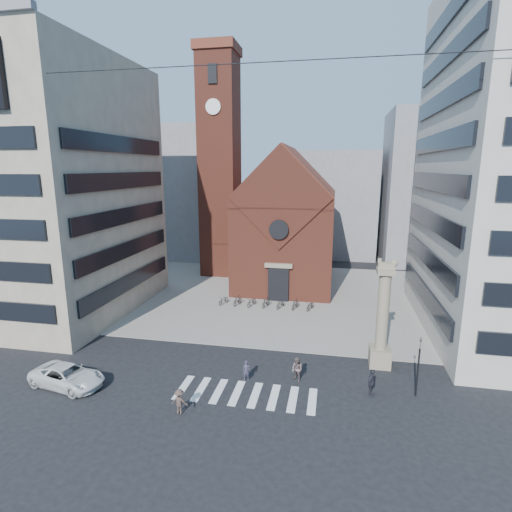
# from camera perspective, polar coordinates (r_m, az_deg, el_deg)

# --- Properties ---
(ground) EXTENTS (120.00, 120.00, 0.00)m
(ground) POSITION_cam_1_polar(r_m,az_deg,el_deg) (31.78, -1.24, -16.22)
(ground) COLOR black
(ground) RESTS_ON ground
(piazza) EXTENTS (46.00, 30.00, 0.05)m
(piazza) POSITION_cam_1_polar(r_m,az_deg,el_deg) (49.03, 3.53, -5.62)
(piazza) COLOR gray
(piazza) RESTS_ON ground
(zebra_crossing) EXTENTS (10.20, 3.20, 0.01)m
(zebra_crossing) POSITION_cam_1_polar(r_m,az_deg,el_deg) (29.15, -1.46, -19.10)
(zebra_crossing) COLOR white
(zebra_crossing) RESTS_ON ground
(church) EXTENTS (12.00, 16.65, 18.00)m
(church) POSITION_cam_1_polar(r_m,az_deg,el_deg) (53.09, 4.52, 4.59)
(church) COLOR brown
(church) RESTS_ON ground
(campanile) EXTENTS (5.50, 5.50, 31.20)m
(campanile) POSITION_cam_1_polar(r_m,az_deg,el_deg) (57.48, -5.19, 12.93)
(campanile) COLOR brown
(campanile) RESTS_ON ground
(building_left) EXTENTS (18.00, 20.00, 26.00)m
(building_left) POSITION_cam_1_polar(r_m,az_deg,el_deg) (47.86, -28.06, 8.35)
(building_left) COLOR tan
(building_left) RESTS_ON ground
(bg_block_left) EXTENTS (16.00, 14.00, 22.00)m
(bg_block_left) POSITION_cam_1_polar(r_m,az_deg,el_deg) (72.19, -10.15, 8.94)
(bg_block_left) COLOR gray
(bg_block_left) RESTS_ON ground
(bg_block_mid) EXTENTS (14.00, 12.00, 18.00)m
(bg_block_mid) POSITION_cam_1_polar(r_m,az_deg,el_deg) (72.48, 11.16, 7.33)
(bg_block_mid) COLOR gray
(bg_block_mid) RESTS_ON ground
(bg_block_right) EXTENTS (16.00, 14.00, 24.00)m
(bg_block_right) POSITION_cam_1_polar(r_m,az_deg,el_deg) (71.10, 24.41, 8.79)
(bg_block_right) COLOR gray
(bg_block_right) RESTS_ON ground
(lion_column) EXTENTS (1.63, 1.60, 8.68)m
(lion_column) POSITION_cam_1_polar(r_m,az_deg,el_deg) (32.68, 17.58, -9.30)
(lion_column) COLOR gray
(lion_column) RESTS_ON ground
(traffic_light) EXTENTS (0.13, 0.16, 4.30)m
(traffic_light) POSITION_cam_1_polar(r_m,az_deg,el_deg) (29.86, 22.17, -14.28)
(traffic_light) COLOR black
(traffic_light) RESTS_ON ground
(white_car) EXTENTS (5.80, 3.42, 1.51)m
(white_car) POSITION_cam_1_polar(r_m,az_deg,el_deg) (32.57, -25.35, -15.26)
(white_car) COLOR silver
(white_car) RESTS_ON ground
(pedestrian_0) EXTENTS (0.61, 0.43, 1.56)m
(pedestrian_0) POSITION_cam_1_polar(r_m,az_deg,el_deg) (30.33, -1.38, -16.05)
(pedestrian_0) COLOR #332F42
(pedestrian_0) RESTS_ON ground
(pedestrian_1) EXTENTS (1.13, 1.11, 1.84)m
(pedestrian_1) POSITION_cam_1_polar(r_m,az_deg,el_deg) (30.34, 5.88, -15.81)
(pedestrian_1) COLOR #645150
(pedestrian_1) RESTS_ON ground
(pedestrian_2) EXTENTS (0.89, 1.21, 1.91)m
(pedestrian_2) POSITION_cam_1_polar(r_m,az_deg,el_deg) (29.59, 16.17, -16.98)
(pedestrian_2) COLOR #282830
(pedestrian_2) RESTS_ON ground
(pedestrian_3) EXTENTS (1.09, 0.63, 1.68)m
(pedestrian_3) POSITION_cam_1_polar(r_m,az_deg,el_deg) (27.24, -10.87, -19.75)
(pedestrian_3) COLOR #46362F
(pedestrian_3) RESTS_ON ground
(scooter_0) EXTENTS (1.20, 1.98, 0.98)m
(scooter_0) POSITION_cam_1_polar(r_m,az_deg,el_deg) (45.82, -4.64, -6.28)
(scooter_0) COLOR black
(scooter_0) RESTS_ON piazza
(scooter_1) EXTENTS (1.05, 1.89, 1.09)m
(scooter_1) POSITION_cam_1_polar(r_m,az_deg,el_deg) (45.40, -2.65, -6.36)
(scooter_1) COLOR black
(scooter_1) RESTS_ON piazza
(scooter_2) EXTENTS (1.20, 1.98, 0.98)m
(scooter_2) POSITION_cam_1_polar(r_m,az_deg,el_deg) (45.08, -0.62, -6.56)
(scooter_2) COLOR black
(scooter_2) RESTS_ON piazza
(scooter_3) EXTENTS (1.05, 1.89, 1.09)m
(scooter_3) POSITION_cam_1_polar(r_m,az_deg,el_deg) (44.77, 1.44, -6.62)
(scooter_3) COLOR black
(scooter_3) RESTS_ON piazza
(scooter_4) EXTENTS (1.20, 1.98, 0.98)m
(scooter_4) POSITION_cam_1_polar(r_m,az_deg,el_deg) (44.56, 3.53, -6.81)
(scooter_4) COLOR black
(scooter_4) RESTS_ON piazza
(scooter_5) EXTENTS (1.05, 1.89, 1.09)m
(scooter_5) POSITION_cam_1_polar(r_m,az_deg,el_deg) (44.38, 5.63, -6.86)
(scooter_5) COLOR black
(scooter_5) RESTS_ON piazza
(scooter_6) EXTENTS (1.20, 1.98, 0.98)m
(scooter_6) POSITION_cam_1_polar(r_m,az_deg,el_deg) (44.28, 7.75, -7.03)
(scooter_6) COLOR black
(scooter_6) RESTS_ON piazza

